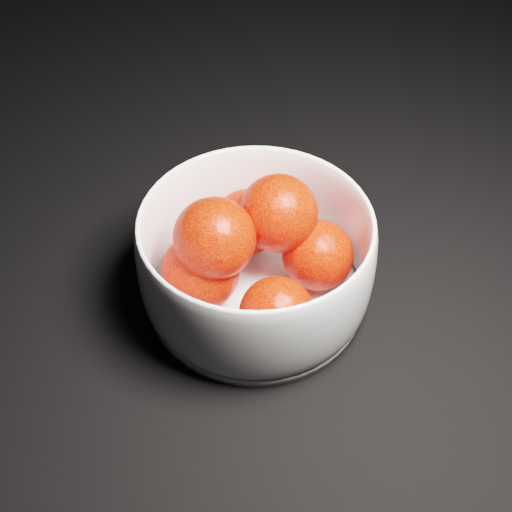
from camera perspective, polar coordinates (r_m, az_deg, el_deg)
The scene contains 3 objects.
ground at distance 0.78m, azimuth -15.44°, elevation 4.55°, with size 3.00×3.00×0.00m, color black.
bowl at distance 0.62m, azimuth 0.00°, elevation -0.32°, with size 0.21×0.21×0.10m.
orange_pile at distance 0.62m, azimuth -0.25°, elevation 0.47°, with size 0.15×0.14×0.11m.
Camera 1 is at (0.50, -0.33, 0.50)m, focal length 50.00 mm.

